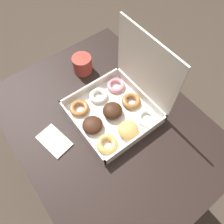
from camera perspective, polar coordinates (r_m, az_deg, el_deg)
ground_plane at (r=1.65m, az=-0.87°, el=-15.44°), size 8.00×8.00×0.00m
dining_table at (r=1.04m, az=-1.33°, el=-6.12°), size 0.97×0.74×0.77m
donut_box at (r=0.91m, az=1.66°, el=1.75°), size 0.33×0.33×0.33m
coffee_mug at (r=1.07m, az=-7.75°, el=12.31°), size 0.09×0.09×0.08m
paper_napkin at (r=0.92m, az=-14.84°, el=-7.27°), size 0.15×0.11×0.01m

